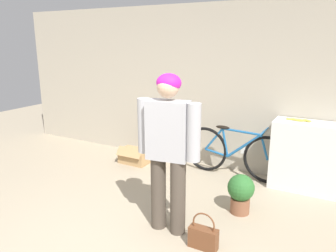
{
  "coord_description": "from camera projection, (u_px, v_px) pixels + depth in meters",
  "views": [
    {
      "loc": [
        1.88,
        -1.94,
        2.03
      ],
      "look_at": [
        0.32,
        0.9,
        1.18
      ],
      "focal_mm": 35.0,
      "sensor_mm": 36.0,
      "label": 1
    }
  ],
  "objects": [
    {
      "name": "person",
      "position": [
        168.0,
        144.0,
        3.39
      ],
      "size": [
        0.72,
        0.27,
        1.72
      ],
      "rotation": [
        0.0,
        0.0,
        0.14
      ],
      "color": "#4C4238",
      "rests_on": "ground_plane"
    },
    {
      "name": "banana",
      "position": [
        298.0,
        120.0,
        4.46
      ],
      "size": [
        0.34,
        0.09,
        0.04
      ],
      "color": "#EAD64C",
      "rests_on": "side_shelf"
    },
    {
      "name": "handbag",
      "position": [
        203.0,
        237.0,
        3.27
      ],
      "size": [
        0.29,
        0.11,
        0.39
      ],
      "color": "brown",
      "rests_on": "ground_plane"
    },
    {
      "name": "wall_back",
      "position": [
        213.0,
        88.0,
        5.23
      ],
      "size": [
        8.0,
        0.07,
        2.6
      ],
      "color": "#B7AD99",
      "rests_on": "ground_plane"
    },
    {
      "name": "bicycle",
      "position": [
        235.0,
        153.0,
        4.97
      ],
      "size": [
        1.69,
        0.46,
        0.79
      ],
      "rotation": [
        0.0,
        0.0,
        -0.02
      ],
      "color": "black",
      "rests_on": "ground_plane"
    },
    {
      "name": "potted_plant",
      "position": [
        241.0,
        192.0,
        3.92
      ],
      "size": [
        0.32,
        0.32,
        0.49
      ],
      "color": "brown",
      "rests_on": "ground_plane"
    },
    {
      "name": "side_shelf",
      "position": [
        308.0,
        157.0,
        4.5
      ],
      "size": [
        0.96,
        0.43,
        0.97
      ],
      "color": "white",
      "rests_on": "ground_plane"
    },
    {
      "name": "cardboard_box",
      "position": [
        134.0,
        156.0,
        5.58
      ],
      "size": [
        0.49,
        0.37,
        0.3
      ],
      "color": "tan",
      "rests_on": "ground_plane"
    }
  ]
}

